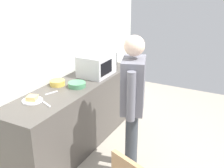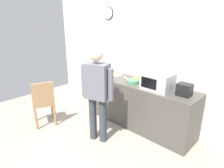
% 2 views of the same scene
% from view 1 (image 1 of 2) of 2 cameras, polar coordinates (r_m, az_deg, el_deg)
% --- Properties ---
extents(back_wall, '(5.40, 0.13, 2.60)m').
position_cam_1_polar(back_wall, '(3.62, -14.82, 6.03)').
color(back_wall, silver).
rests_on(back_wall, ground_plane).
extents(kitchen_counter, '(2.31, 0.62, 0.89)m').
position_cam_1_polar(kitchen_counter, '(3.84, -7.32, -6.23)').
color(kitchen_counter, '#4C4742').
rests_on(kitchen_counter, ground_plane).
extents(microwave, '(0.50, 0.39, 0.30)m').
position_cam_1_polar(microwave, '(3.93, -3.19, 3.96)').
color(microwave, silver).
rests_on(microwave, kitchen_counter).
extents(sandwich_plate, '(0.23, 0.23, 0.07)m').
position_cam_1_polar(sandwich_plate, '(3.24, -16.08, -3.08)').
color(sandwich_plate, white).
rests_on(sandwich_plate, kitchen_counter).
extents(salad_bowl, '(0.20, 0.20, 0.07)m').
position_cam_1_polar(salad_bowl, '(3.64, -11.17, 0.25)').
color(salad_bowl, gold).
rests_on(salad_bowl, kitchen_counter).
extents(cereal_bowl, '(0.23, 0.23, 0.06)m').
position_cam_1_polar(cereal_bowl, '(3.55, -7.23, -0.13)').
color(cereal_bowl, '#4C8E60').
rests_on(cereal_bowl, kitchen_counter).
extents(toaster, '(0.22, 0.18, 0.20)m').
position_cam_1_polar(toaster, '(4.35, -0.67, 4.98)').
color(toaster, black).
rests_on(toaster, kitchen_counter).
extents(fork_utensil, '(0.09, 0.16, 0.01)m').
position_cam_1_polar(fork_utensil, '(3.13, -13.33, -4.04)').
color(fork_utensil, silver).
rests_on(fork_utensil, kitchen_counter).
extents(spoon_utensil, '(0.17, 0.08, 0.01)m').
position_cam_1_polar(spoon_utensil, '(3.42, -12.36, -1.79)').
color(spoon_utensil, silver).
rests_on(spoon_utensil, kitchen_counter).
extents(person_standing, '(0.56, 0.36, 1.65)m').
position_cam_1_polar(person_standing, '(3.07, 4.32, -2.71)').
color(person_standing, '#353B42').
rests_on(person_standing, ground_plane).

